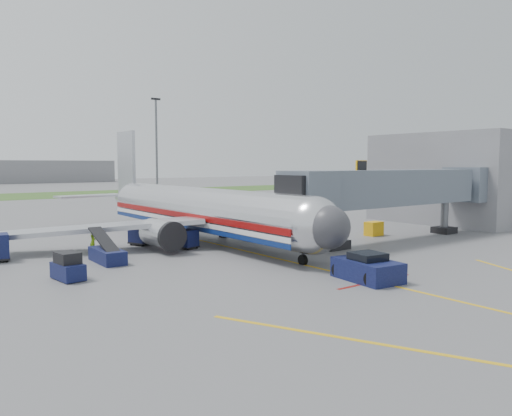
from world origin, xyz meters
TOP-DOWN VIEW (x-y plane):
  - ground at (0.00, 0.00)m, footprint 400.00×400.00m
  - grass_strip at (0.00, 90.00)m, footprint 300.00×25.00m
  - apron_markings at (0.00, -7.40)m, footprint 21.52×50.00m
  - airliner at (0.00, 15.25)m, footprint 32.10×35.67m
  - jet_bridge at (12.86, 5.00)m, footprint 25.30×4.00m
  - terminal at (30.00, 10.00)m, footprint 10.00×16.00m
  - light_mast_right at (25.00, 75.00)m, footprint 2.00×0.44m
  - pushback_tug at (-0.07, -3.50)m, footprint 2.78×4.06m
  - baggage_tug at (-13.64, 6.85)m, footprint 1.46×2.41m
  - baggage_cart_b at (-4.97, 16.01)m, footprint 2.21×2.21m
  - baggage_cart_c at (-3.00, 12.06)m, footprint 1.71×1.71m
  - belt_loader at (-10.00, 10.48)m, footprint 1.51×4.43m
  - ground_power_cart at (14.34, 8.00)m, footprint 1.63×1.11m
  - ramp_worker at (-9.60, 14.42)m, footprint 0.67×0.75m

SIDE VIEW (x-z plane):
  - ground at x=0.00m, z-range 0.00..0.00m
  - apron_markings at x=0.00m, z-range 0.00..0.01m
  - grass_strip at x=0.00m, z-range 0.00..0.01m
  - belt_loader at x=-10.00m, z-range -0.54..1.61m
  - ground_power_cart at x=14.34m, z-range -0.01..1.28m
  - pushback_tug at x=-0.07m, z-range -0.13..1.45m
  - baggage_tug at x=-13.64m, z-range -0.09..1.51m
  - baggage_cart_c at x=-3.00m, z-range 0.01..1.49m
  - ramp_worker at x=-9.60m, z-range 0.00..1.73m
  - baggage_cart_b at x=-4.97m, z-range 0.02..1.86m
  - airliner at x=0.00m, z-range -2.48..7.77m
  - jet_bridge at x=12.86m, z-range 1.02..7.92m
  - terminal at x=30.00m, z-range 0.00..10.00m
  - light_mast_right at x=25.00m, z-range 0.58..20.98m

